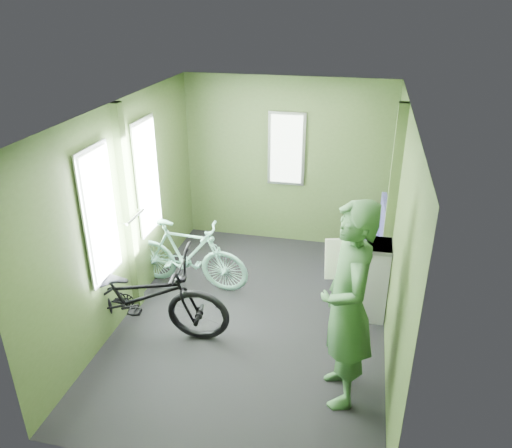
{
  "coord_description": "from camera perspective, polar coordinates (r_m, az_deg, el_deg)",
  "views": [
    {
      "loc": [
        1.01,
        -4.42,
        3.27
      ],
      "look_at": [
        0.0,
        0.1,
        1.1
      ],
      "focal_mm": 35.0,
      "sensor_mm": 36.0,
      "label": 1
    }
  ],
  "objects": [
    {
      "name": "bicycle_black",
      "position": [
        5.48,
        -12.87,
        -12.25
      ],
      "size": [
        1.93,
        0.91,
        1.07
      ],
      "primitive_type": "imported",
      "rotation": [
        0.0,
        -0.15,
        1.63
      ],
      "color": "black",
      "rests_on": "ground"
    },
    {
      "name": "bicycle_mint",
      "position": [
        6.17,
        -7.61,
        -7.12
      ],
      "size": [
        1.53,
        0.66,
        0.95
      ],
      "primitive_type": "imported",
      "rotation": [
        0.0,
        -0.14,
        1.49
      ],
      "color": "#7AC5AD",
      "rests_on": "ground"
    },
    {
      "name": "waste_box",
      "position": [
        5.56,
        13.46,
        -6.27
      ],
      "size": [
        0.26,
        0.36,
        0.88
      ],
      "primitive_type": "cube",
      "color": "slate",
      "rests_on": "ground"
    },
    {
      "name": "room",
      "position": [
        4.93,
        -0.57,
        3.28
      ],
      "size": [
        4.0,
        4.02,
        2.31
      ],
      "color": "black",
      "rests_on": "ground"
    },
    {
      "name": "bench_seat",
      "position": [
        6.43,
        12.35,
        -3.26
      ],
      "size": [
        0.54,
        0.92,
        0.95
      ],
      "rotation": [
        0.0,
        0.0,
        0.05
      ],
      "color": "navy",
      "rests_on": "ground"
    },
    {
      "name": "passenger",
      "position": [
        4.2,
        10.36,
        -9.23
      ],
      "size": [
        0.6,
        0.77,
        1.86
      ],
      "rotation": [
        0.0,
        0.0,
        -1.33
      ],
      "color": "#325B31",
      "rests_on": "ground"
    }
  ]
}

